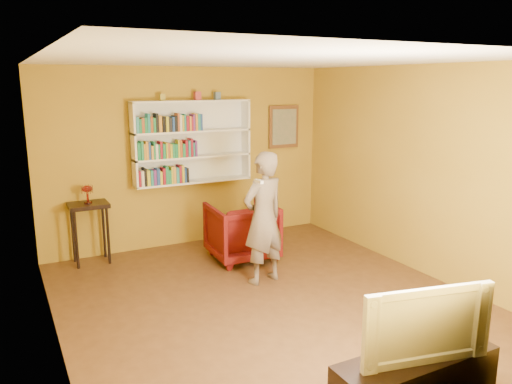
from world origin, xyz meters
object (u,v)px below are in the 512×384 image
(bookshelf, at_px, (191,142))
(armchair, at_px, (242,231))
(console_table, at_px, (89,214))
(person, at_px, (263,218))
(ruby_lustre, at_px, (87,190))
(television, at_px, (420,320))

(bookshelf, relative_size, armchair, 2.01)
(bookshelf, distance_m, armchair, 1.58)
(console_table, xyz_separation_m, armchair, (1.93, -0.82, -0.30))
(armchair, xyz_separation_m, person, (-0.13, -0.88, 0.43))
(console_table, distance_m, person, 2.48)
(ruby_lustre, height_order, television, ruby_lustre)
(person, relative_size, television, 1.63)
(console_table, xyz_separation_m, person, (1.81, -1.70, 0.12))
(bookshelf, bearing_deg, ruby_lustre, -174.20)
(console_table, height_order, ruby_lustre, ruby_lustre)
(console_table, bearing_deg, armchair, -23.00)
(bookshelf, xyz_separation_m, person, (0.24, -1.86, -0.76))
(console_table, distance_m, ruby_lustre, 0.33)
(television, bearing_deg, ruby_lustre, 121.80)
(person, bearing_deg, armchair, -110.78)
(television, bearing_deg, armchair, 97.06)
(ruby_lustre, distance_m, armchair, 2.19)
(armchair, bearing_deg, ruby_lustre, -19.61)
(television, bearing_deg, bookshelf, 102.59)
(armchair, relative_size, television, 0.88)
(armchair, distance_m, person, 0.99)
(bookshelf, relative_size, television, 1.77)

